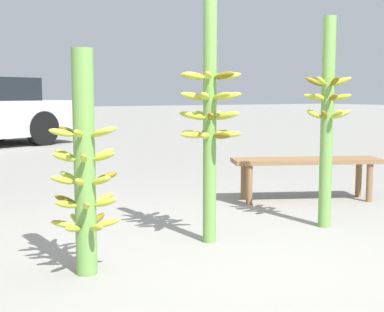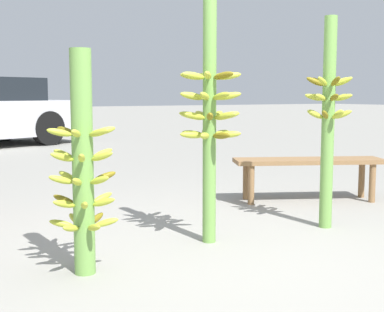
{
  "view_description": "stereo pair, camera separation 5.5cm",
  "coord_description": "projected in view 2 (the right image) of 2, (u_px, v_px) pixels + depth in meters",
  "views": [
    {
      "loc": [
        -1.91,
        -2.51,
        1.01
      ],
      "look_at": [
        -0.0,
        0.7,
        0.58
      ],
      "focal_mm": 50.0,
      "sensor_mm": 36.0,
      "label": 1
    },
    {
      "loc": [
        -1.86,
        -2.54,
        1.01
      ],
      "look_at": [
        -0.0,
        0.7,
        0.58
      ],
      "focal_mm": 50.0,
      "sensor_mm": 36.0,
      "label": 2
    }
  ],
  "objects": [
    {
      "name": "banana_stalk_center",
      "position": [
        209.0,
        115.0,
        3.57
      ],
      "size": [
        0.43,
        0.43,
        1.64
      ],
      "color": "#6B9E47",
      "rests_on": "ground_plane"
    },
    {
      "name": "banana_stalk_left",
      "position": [
        83.0,
        167.0,
        2.96
      ],
      "size": [
        0.39,
        0.39,
        1.26
      ],
      "color": "#6B9E47",
      "rests_on": "ground_plane"
    },
    {
      "name": "ground_plane",
      "position": [
        249.0,
        262.0,
        3.22
      ],
      "size": [
        80.0,
        80.0,
        0.0
      ],
      "primitive_type": "plane",
      "color": "gray"
    },
    {
      "name": "market_bench",
      "position": [
        309.0,
        165.0,
        5.05
      ],
      "size": [
        1.42,
        0.9,
        0.4
      ],
      "rotation": [
        0.0,
        0.0,
        -0.43
      ],
      "color": "olive",
      "rests_on": "ground_plane"
    },
    {
      "name": "banana_stalk_right",
      "position": [
        328.0,
        118.0,
        3.98
      ],
      "size": [
        0.36,
        0.36,
        1.58
      ],
      "color": "#6B9E47",
      "rests_on": "ground_plane"
    }
  ]
}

